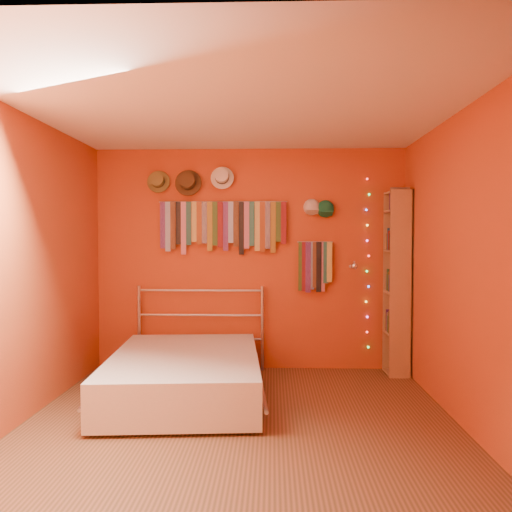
# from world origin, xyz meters

# --- Properties ---
(ground) EXTENTS (3.50, 3.50, 0.00)m
(ground) POSITION_xyz_m (0.00, 0.00, 0.00)
(ground) COLOR #4E361A
(ground) RESTS_ON ground
(back_wall) EXTENTS (3.50, 0.02, 2.50)m
(back_wall) POSITION_xyz_m (0.00, 1.75, 1.25)
(back_wall) COLOR #A72F1A
(back_wall) RESTS_ON ground
(right_wall) EXTENTS (0.02, 3.50, 2.50)m
(right_wall) POSITION_xyz_m (1.75, 0.00, 1.25)
(right_wall) COLOR #A72F1A
(right_wall) RESTS_ON ground
(left_wall) EXTENTS (0.02, 3.50, 2.50)m
(left_wall) POSITION_xyz_m (-1.75, 0.00, 1.25)
(left_wall) COLOR #A72F1A
(left_wall) RESTS_ON ground
(ceiling) EXTENTS (3.50, 3.50, 0.02)m
(ceiling) POSITION_xyz_m (0.00, 0.00, 2.50)
(ceiling) COLOR white
(ceiling) RESTS_ON back_wall
(tie_rack) EXTENTS (1.45, 0.03, 0.60)m
(tie_rack) POSITION_xyz_m (-0.30, 1.68, 1.65)
(tie_rack) COLOR #ACACB1
(tie_rack) RESTS_ON back_wall
(small_tie_rack) EXTENTS (0.40, 0.03, 0.57)m
(small_tie_rack) POSITION_xyz_m (0.73, 1.68, 1.19)
(small_tie_rack) COLOR #ACACB1
(small_tie_rack) RESTS_ON back_wall
(fedora_olive) EXTENTS (0.26, 0.14, 0.25)m
(fedora_olive) POSITION_xyz_m (-1.03, 1.66, 2.13)
(fedora_olive) COLOR olive
(fedora_olive) RESTS_ON back_wall
(fedora_brown) EXTENTS (0.30, 0.16, 0.30)m
(fedora_brown) POSITION_xyz_m (-0.69, 1.65, 2.12)
(fedora_brown) COLOR #4A321A
(fedora_brown) RESTS_ON back_wall
(fedora_white) EXTENTS (0.26, 0.14, 0.26)m
(fedora_white) POSITION_xyz_m (-0.31, 1.66, 2.17)
(fedora_white) COLOR white
(fedora_white) RESTS_ON back_wall
(cap_white) EXTENTS (0.18, 0.23, 0.18)m
(cap_white) POSITION_xyz_m (0.70, 1.70, 1.84)
(cap_white) COLOR silver
(cap_white) RESTS_ON back_wall
(cap_green) EXTENTS (0.19, 0.23, 0.19)m
(cap_green) POSITION_xyz_m (0.85, 1.70, 1.81)
(cap_green) COLOR #187047
(cap_green) RESTS_ON back_wall
(fairy_lights) EXTENTS (0.06, 0.02, 1.92)m
(fairy_lights) POSITION_xyz_m (1.33, 1.71, 1.20)
(fairy_lights) COLOR #FF3333
(fairy_lights) RESTS_ON back_wall
(reading_lamp) EXTENTS (0.07, 0.31, 0.09)m
(reading_lamp) POSITION_xyz_m (1.14, 1.51, 1.19)
(reading_lamp) COLOR #ACACB1
(reading_lamp) RESTS_ON back_wall
(bookshelf) EXTENTS (0.25, 0.34, 2.00)m
(bookshelf) POSITION_xyz_m (1.66, 1.53, 1.02)
(bookshelf) COLOR #9F7547
(bookshelf) RESTS_ON ground
(bed) EXTENTS (1.58, 2.02, 0.95)m
(bed) POSITION_xyz_m (-0.55, 0.66, 0.22)
(bed) COLOR #ACACB1
(bed) RESTS_ON ground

